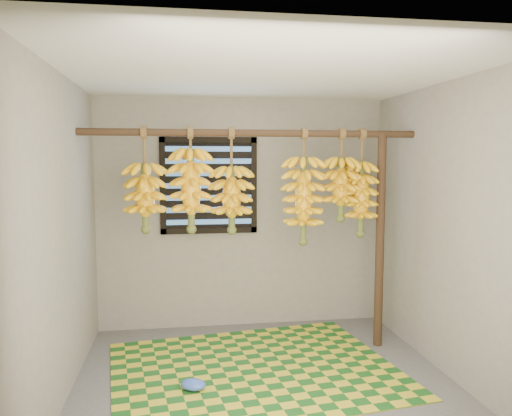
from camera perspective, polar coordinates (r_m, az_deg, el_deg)
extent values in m
cube|color=#535353|center=(4.14, 1.24, -19.76)|extent=(3.00, 3.00, 0.01)
cube|color=silver|center=(3.80, 1.31, 15.22)|extent=(3.00, 3.00, 0.01)
cube|color=slate|center=(5.27, -1.59, -0.63)|extent=(3.00, 0.01, 2.40)
cube|color=slate|center=(3.83, -21.55, -3.36)|extent=(0.01, 3.00, 2.40)
cube|color=slate|center=(4.31, 21.39, -2.39)|extent=(0.01, 3.00, 2.40)
cube|color=black|center=(5.18, -5.41, 2.58)|extent=(1.00, 0.04, 1.00)
cylinder|color=#3B2817|center=(4.44, -0.30, 8.56)|extent=(3.00, 0.06, 0.06)
cylinder|color=#3B2817|center=(4.83, 13.97, -3.76)|extent=(0.08, 0.08, 2.00)
cube|color=#18541A|center=(4.42, -0.18, -17.94)|extent=(2.56, 2.16, 0.01)
ellipsoid|color=blue|center=(4.07, -7.18, -19.40)|extent=(0.24, 0.21, 0.08)
cylinder|color=brown|center=(4.40, -12.67, 6.73)|extent=(0.02, 0.02, 0.32)
cylinder|color=#4C5923|center=(4.41, -12.56, 1.41)|extent=(0.06, 0.06, 0.55)
cylinder|color=brown|center=(4.39, -7.51, 7.63)|extent=(0.02, 0.02, 0.20)
cylinder|color=#4C5923|center=(4.40, -7.44, 2.26)|extent=(0.06, 0.06, 0.68)
cylinder|color=brown|center=(4.41, -2.83, 6.68)|extent=(0.02, 0.02, 0.35)
cylinder|color=#4C5923|center=(4.43, -2.80, 1.24)|extent=(0.06, 0.06, 0.55)
cylinder|color=brown|center=(4.63, 9.75, 7.05)|extent=(0.02, 0.02, 0.27)
cylinder|color=#4C5923|center=(4.63, 9.67, 2.40)|extent=(0.06, 0.06, 0.54)
cylinder|color=brown|center=(4.53, 5.50, 7.16)|extent=(0.02, 0.02, 0.27)
cylinder|color=#4C5923|center=(4.54, 5.44, 1.11)|extent=(0.06, 0.06, 0.75)
cylinder|color=brown|center=(4.69, 12.01, 6.75)|extent=(0.02, 0.02, 0.31)
cylinder|color=#4C5923|center=(4.70, 11.90, 1.27)|extent=(0.06, 0.06, 0.65)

